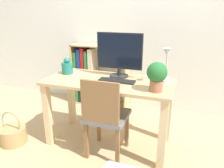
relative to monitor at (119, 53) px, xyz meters
name	(u,v)px	position (x,y,z in m)	size (l,w,h in m)	color
ground_plane	(109,141)	(-0.06, -0.17, -0.99)	(10.00, 10.00, 0.00)	tan
wall_back	(136,18)	(-0.06, 0.96, 0.31)	(8.00, 0.05, 2.60)	silver
desk	(109,94)	(-0.06, -0.17, -0.40)	(1.32, 0.62, 0.73)	tan
monitor	(119,53)	(0.00, 0.00, 0.00)	(0.50, 0.20, 0.47)	#232326
keyboard	(117,81)	(0.03, -0.18, -0.25)	(0.37, 0.11, 0.02)	black
vase	(67,67)	(-0.59, -0.09, -0.18)	(0.12, 0.12, 0.19)	#1E7266
desk_lamp	(166,62)	(0.49, -0.07, -0.04)	(0.10, 0.19, 0.35)	#B7B7BC
potted_plant	(157,75)	(0.44, -0.32, -0.11)	(0.18, 0.18, 0.26)	#9E6647
chair	(105,115)	(-0.01, -0.41, -0.53)	(0.40, 0.40, 0.84)	slate
bookshelf	(91,77)	(-0.70, 0.78, -0.56)	(0.86, 0.28, 0.93)	tan
basket	(13,134)	(-1.06, -0.54, -0.88)	(0.29, 0.29, 0.38)	tan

